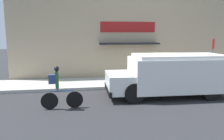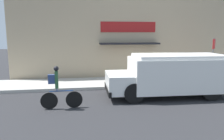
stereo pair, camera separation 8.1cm
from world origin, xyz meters
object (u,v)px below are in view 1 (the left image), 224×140
object	(u,v)px
cyclist	(59,89)
stop_sign_post	(213,52)
trash_bin	(135,73)
school_bus	(172,74)

from	to	relation	value
cyclist	stop_sign_post	bearing A→B (deg)	19.44
cyclist	trash_bin	world-z (taller)	cyclist
school_bus	cyclist	bearing A→B (deg)	-166.18
trash_bin	stop_sign_post	bearing A→B (deg)	-5.47
stop_sign_post	cyclist	bearing A→B (deg)	-158.72
trash_bin	cyclist	bearing A→B (deg)	-136.99
cyclist	stop_sign_post	world-z (taller)	stop_sign_post
school_bus	stop_sign_post	bearing A→B (deg)	35.08
school_bus	cyclist	xyz separation A→B (m)	(-5.20, -1.08, -0.25)
school_bus	cyclist	size ratio (longest dim) A/B	3.37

